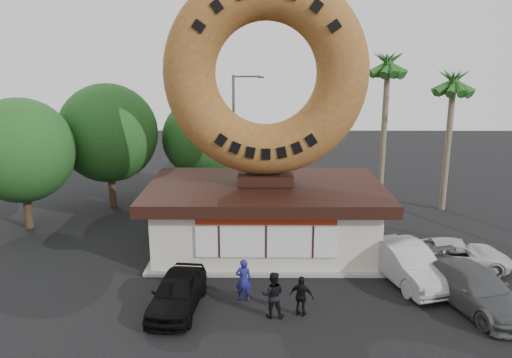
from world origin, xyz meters
The scene contains 16 objects.
ground centered at (0.00, 0.00, 0.00)m, with size 90.00×90.00×0.00m, color black.
donut_shop centered at (0.00, 5.98, 1.77)m, with size 11.20×7.20×3.80m.
giant_donut centered at (0.00, 6.00, 8.46)m, with size 9.32×9.32×2.38m, color olive.
tree_west centered at (-9.50, 13.00, 4.64)m, with size 6.00×6.00×7.65m.
tree_mid centered at (-4.00, 15.00, 4.02)m, with size 5.20×5.20×6.63m.
tree_far centered at (-13.00, 9.00, 4.33)m, with size 5.60×5.60×7.14m.
palm_near centered at (7.50, 14.00, 8.41)m, with size 2.60×2.60×9.75m.
palm_far centered at (11.00, 12.50, 7.48)m, with size 2.60×2.60×8.75m.
street_lamp centered at (-1.86, 16.00, 4.48)m, with size 2.11×0.20×8.00m.
person_left centered at (-0.89, 0.68, 0.86)m, with size 0.62×0.41×1.71m, color navy.
person_center centered at (0.21, -0.55, 0.87)m, with size 0.85×0.66×1.74m, color black.
person_right centered at (1.25, -0.44, 0.76)m, with size 0.90×0.37×1.53m, color black.
car_black centered at (-3.35, -0.02, 0.70)m, with size 1.66×4.12×1.40m, color black.
car_silver centered at (5.89, 2.45, 0.81)m, with size 1.70×4.89×1.61m, color #9C9CA1.
car_grey centered at (7.85, 0.31, 0.74)m, with size 2.08×5.10×1.48m, color #4E5153.
car_white centered at (8.53, 3.75, 0.65)m, with size 2.14×4.65×1.29m, color #BDBDBD.
Camera 1 is at (-0.29, -17.01, 9.34)m, focal length 35.00 mm.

